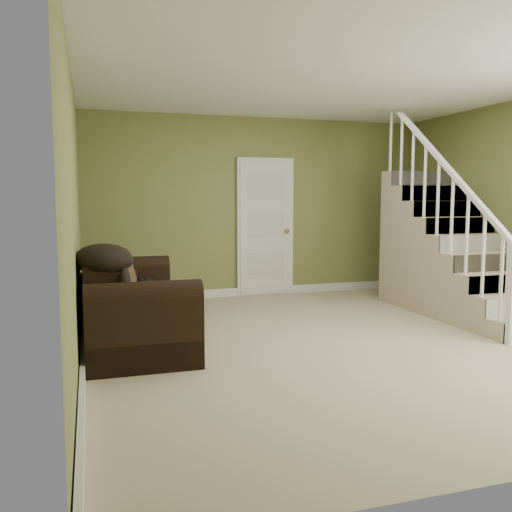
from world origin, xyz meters
TOP-DOWN VIEW (x-y plane):
  - floor at (0.00, 0.00)m, footprint 5.00×5.50m
  - ceiling at (0.00, 0.00)m, footprint 5.00×5.50m
  - wall_back at (0.00, 2.75)m, footprint 5.00×0.04m
  - wall_left at (-2.50, 0.00)m, footprint 0.04×5.50m
  - baseboard_back at (0.00, 2.72)m, footprint 5.00×0.04m
  - baseboard_left at (-2.47, 0.00)m, footprint 0.04×5.50m
  - door at (0.10, 2.71)m, footprint 0.86×0.12m
  - staircase at (1.99, 0.97)m, footprint 1.00×2.51m
  - sofa at (-2.02, 0.60)m, footprint 0.96×2.23m
  - side_table at (-2.19, 1.32)m, footprint 0.66×0.66m
  - cat at (-1.86, 0.41)m, footprint 0.30×0.50m
  - banana at (-1.71, 0.40)m, footprint 0.11×0.21m
  - throw_pillow at (-2.01, 1.27)m, footprint 0.26×0.46m
  - throw_blanket at (-2.28, -0.01)m, footprint 0.64×0.75m

SIDE VIEW (x-z plane):
  - floor at x=0.00m, z-range -0.01..0.01m
  - baseboard_back at x=0.00m, z-range 0.00..0.12m
  - baseboard_left at x=-2.47m, z-range 0.00..0.12m
  - side_table at x=-2.19m, z-range -0.11..0.75m
  - sofa at x=-2.02m, z-range -0.10..0.78m
  - banana at x=-1.71m, z-range 0.48..0.53m
  - cat at x=-1.86m, z-range 0.45..0.69m
  - staircase at x=1.99m, z-range -0.77..2.05m
  - throw_pillow at x=-2.01m, z-range 0.44..0.89m
  - throw_blanket at x=-2.28m, z-range 0.78..1.04m
  - door at x=0.10m, z-range 0.00..2.02m
  - wall_back at x=0.00m, z-range 0.00..2.60m
  - wall_left at x=-2.50m, z-range 0.00..2.60m
  - ceiling at x=0.00m, z-range 2.60..2.60m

